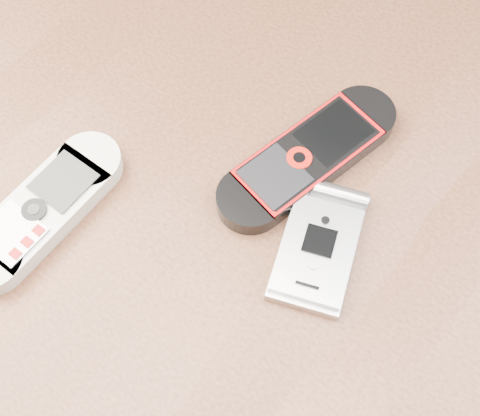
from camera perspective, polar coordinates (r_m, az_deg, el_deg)
name	(u,v)px	position (r m, az deg, el deg)	size (l,w,h in m)	color
ground	(238,412)	(1.19, -0.20, -17.01)	(4.00, 4.00, 0.00)	#472B19
table	(235,267)	(0.57, -0.40, -5.10)	(1.20, 0.80, 0.75)	black
nokia_white	(43,210)	(0.49, -16.48, -0.13)	(0.05, 0.14, 0.02)	beige
nokia_black_red	(308,156)	(0.49, 5.85, 4.41)	(0.05, 0.16, 0.02)	black
motorola_razr	(318,248)	(0.46, 6.64, -3.43)	(0.05, 0.10, 0.02)	silver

